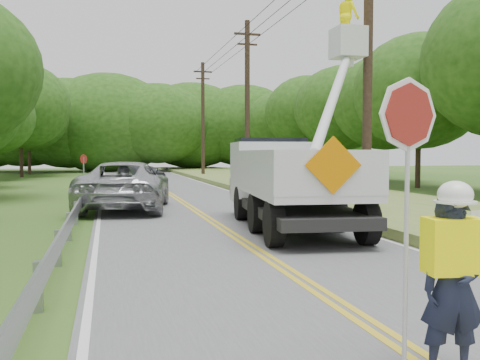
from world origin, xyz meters
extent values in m
plane|color=#295218|center=(0.00, 0.00, 0.00)|extent=(140.00, 140.00, 0.00)
cube|color=#555558|center=(0.00, 14.00, 0.01)|extent=(7.20, 96.00, 0.02)
cube|color=gold|center=(-0.10, 14.00, 0.02)|extent=(0.12, 96.00, 0.00)
cube|color=gold|center=(0.10, 14.00, 0.02)|extent=(0.12, 96.00, 0.00)
cube|color=silver|center=(-3.45, 14.00, 0.02)|extent=(0.12, 96.00, 0.00)
cube|color=silver|center=(3.45, 14.00, 0.02)|extent=(0.12, 96.00, 0.00)
cube|color=gray|center=(-4.10, 1.00, 0.35)|extent=(0.12, 0.14, 0.70)
cube|color=gray|center=(-4.10, 4.00, 0.35)|extent=(0.12, 0.14, 0.70)
cube|color=gray|center=(-4.10, 7.00, 0.35)|extent=(0.12, 0.14, 0.70)
cube|color=gray|center=(-4.10, 10.00, 0.35)|extent=(0.12, 0.14, 0.70)
cube|color=gray|center=(-4.10, 13.00, 0.35)|extent=(0.12, 0.14, 0.70)
cube|color=gray|center=(-4.10, 16.00, 0.35)|extent=(0.12, 0.14, 0.70)
cube|color=gray|center=(-4.10, 19.00, 0.35)|extent=(0.12, 0.14, 0.70)
cube|color=gray|center=(-4.10, 22.00, 0.35)|extent=(0.12, 0.14, 0.70)
cube|color=gray|center=(-4.10, 25.00, 0.35)|extent=(0.12, 0.14, 0.70)
cube|color=gray|center=(-4.10, 28.00, 0.35)|extent=(0.12, 0.14, 0.70)
cube|color=gray|center=(-4.10, 31.00, 0.35)|extent=(0.12, 0.14, 0.70)
cube|color=gray|center=(-4.10, 34.00, 0.35)|extent=(0.12, 0.14, 0.70)
cube|color=gray|center=(-4.10, 37.00, 0.35)|extent=(0.12, 0.14, 0.70)
cube|color=gray|center=(-4.00, 15.00, 0.60)|extent=(0.05, 48.00, 0.34)
cylinder|color=black|center=(5.00, 9.00, 5.00)|extent=(0.30, 0.30, 10.00)
cylinder|color=black|center=(5.00, 24.00, 5.00)|extent=(0.30, 0.30, 10.00)
cube|color=black|center=(5.00, 24.00, 9.20)|extent=(1.60, 0.12, 0.12)
cube|color=black|center=(5.00, 24.00, 8.60)|extent=(1.20, 0.10, 0.10)
cylinder|color=black|center=(5.00, 39.00, 5.00)|extent=(0.30, 0.30, 10.00)
cube|color=black|center=(5.00, 39.00, 9.20)|extent=(1.60, 0.12, 0.12)
cube|color=black|center=(5.00, 39.00, 8.60)|extent=(1.20, 0.10, 0.10)
cylinder|color=black|center=(4.30, 17.50, 9.10)|extent=(0.03, 43.00, 0.03)
cylinder|color=black|center=(5.00, 17.50, 9.10)|extent=(0.03, 43.00, 0.03)
cylinder|color=black|center=(5.70, 17.50, 9.10)|extent=(0.03, 43.00, 0.03)
cube|color=#567638|center=(7.10, 14.00, 0.15)|extent=(7.00, 96.00, 0.30)
cylinder|color=#332319|center=(-10.55, 43.46, 1.85)|extent=(0.32, 0.32, 3.69)
ellipsoid|color=#1C4310|center=(-10.55, 43.46, 6.36)|extent=(8.61, 8.61, 7.58)
cylinder|color=#332319|center=(-10.78, 50.07, 1.69)|extent=(0.32, 0.32, 3.39)
ellipsoid|color=#1C4310|center=(-10.78, 50.07, 5.83)|extent=(7.90, 7.90, 6.95)
cylinder|color=#332319|center=(15.35, 22.09, 1.71)|extent=(0.32, 0.32, 3.42)
ellipsoid|color=#1C4310|center=(15.35, 22.09, 5.89)|extent=(7.99, 7.99, 7.03)
cylinder|color=#332319|center=(16.65, 28.31, 1.70)|extent=(0.32, 0.32, 3.39)
ellipsoid|color=#1C4310|center=(16.65, 28.31, 5.84)|extent=(7.91, 7.91, 6.96)
cylinder|color=#332319|center=(16.00, 34.01, 1.71)|extent=(0.32, 0.32, 3.43)
ellipsoid|color=#1C4310|center=(16.00, 34.01, 5.90)|extent=(7.99, 7.99, 7.03)
cylinder|color=#332319|center=(16.71, 36.20, 1.76)|extent=(0.32, 0.32, 3.53)
ellipsoid|color=#1C4310|center=(16.71, 36.20, 6.08)|extent=(8.24, 8.24, 7.25)
cylinder|color=#332319|center=(15.80, 41.80, 1.75)|extent=(0.32, 0.32, 3.51)
ellipsoid|color=#1C4310|center=(15.80, 41.80, 6.04)|extent=(8.19, 8.19, 7.20)
cylinder|color=#332319|center=(14.95, 47.19, 1.60)|extent=(0.32, 0.32, 3.19)
ellipsoid|color=#1C4310|center=(14.95, 47.19, 5.50)|extent=(7.45, 7.45, 6.55)
ellipsoid|color=#1C4310|center=(-12.14, 57.28, 5.50)|extent=(13.15, 9.86, 9.86)
ellipsoid|color=#1C4310|center=(-7.32, 56.41, 5.50)|extent=(13.65, 10.24, 10.24)
ellipsoid|color=#1C4310|center=(-2.99, 56.15, 5.50)|extent=(15.47, 11.60, 11.60)
ellipsoid|color=#1C4310|center=(2.46, 54.40, 5.50)|extent=(12.22, 9.17, 9.17)
ellipsoid|color=#1C4310|center=(7.06, 57.79, 5.50)|extent=(14.01, 10.51, 10.51)
ellipsoid|color=#1C4310|center=(13.51, 56.98, 5.50)|extent=(13.53, 10.15, 10.15)
ellipsoid|color=#1C4310|center=(17.44, 56.09, 5.50)|extent=(11.28, 8.46, 8.46)
ellipsoid|color=#1C4310|center=(22.13, 54.07, 5.50)|extent=(15.49, 11.62, 11.62)
imported|color=#191E33|center=(0.01, -2.24, 0.90)|extent=(0.70, 0.52, 1.75)
cube|color=#FFFA05|center=(0.01, -2.24, 1.29)|extent=(0.58, 0.41, 0.53)
ellipsoid|color=white|center=(0.01, -2.24, 1.78)|extent=(0.33, 0.33, 0.26)
cylinder|color=#B7B7B7|center=(-0.43, -2.12, 1.25)|extent=(0.04, 0.04, 2.45)
cylinder|color=maroon|center=(-0.43, -2.12, 2.53)|extent=(0.69, 0.19, 0.70)
cylinder|color=black|center=(0.49, 4.79, 0.55)|extent=(0.44, 1.09, 1.06)
cylinder|color=black|center=(2.69, 4.57, 0.55)|extent=(0.44, 1.09, 1.06)
cylinder|color=black|center=(0.71, 6.99, 0.55)|extent=(0.44, 1.09, 1.06)
cylinder|color=black|center=(2.91, 6.77, 0.55)|extent=(0.44, 1.09, 1.06)
cylinder|color=black|center=(0.98, 9.75, 0.55)|extent=(0.44, 1.09, 1.06)
cylinder|color=black|center=(3.19, 9.53, 0.55)|extent=(0.44, 1.09, 1.06)
cube|color=black|center=(1.84, 7.21, 0.63)|extent=(3.02, 7.29, 0.28)
cube|color=silver|center=(1.77, 6.44, 1.18)|extent=(3.04, 5.32, 0.24)
cube|color=silver|center=(0.52, 6.56, 1.74)|extent=(0.57, 5.08, 1.00)
cube|color=silver|center=(3.01, 6.32, 1.74)|extent=(0.57, 5.08, 1.00)
cube|color=silver|center=(1.52, 3.93, 1.74)|extent=(2.54, 0.32, 1.00)
cube|color=silver|center=(2.14, 10.19, 1.52)|extent=(2.69, 2.34, 1.99)
cube|color=black|center=(2.16, 10.41, 2.24)|extent=(2.35, 1.65, 0.83)
cube|color=silver|center=(1.65, 5.23, 1.74)|extent=(1.09, 1.09, 0.89)
cube|color=silver|center=(4.30, 9.00, 5.65)|extent=(0.94, 0.94, 0.94)
imported|color=#FFFA05|center=(4.30, 9.00, 6.50)|extent=(0.62, 0.80, 1.65)
cube|color=orange|center=(1.51, 3.85, 1.90)|extent=(1.25, 0.16, 1.25)
imported|color=#A7A9AE|center=(-2.49, 13.75, 0.93)|extent=(3.99, 6.93, 1.82)
imported|color=#3E4047|center=(-1.48, 24.86, 0.72)|extent=(3.62, 5.20, 1.40)
cylinder|color=gray|center=(-4.21, 18.52, 0.98)|extent=(0.06, 0.06, 1.96)
cylinder|color=maroon|center=(-4.21, 18.52, 1.87)|extent=(0.32, 0.34, 0.45)
cube|color=white|center=(6.08, 5.03, 0.52)|extent=(0.47, 0.10, 0.33)
cylinder|color=gray|center=(5.89, 5.03, 0.24)|extent=(0.02, 0.02, 0.47)
camera|label=1|loc=(-3.17, -6.53, 2.18)|focal=39.38mm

